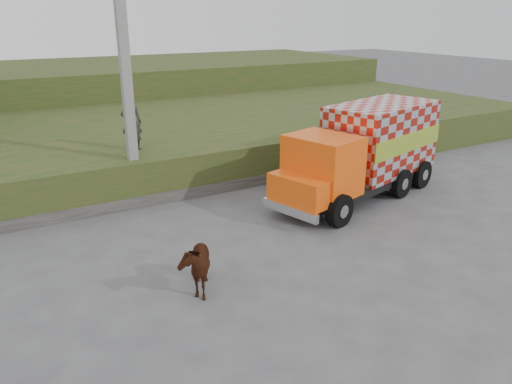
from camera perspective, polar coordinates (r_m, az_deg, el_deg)
ground at (r=13.62m, az=-3.66°, el=-6.39°), size 120.00×120.00×0.00m
embankment at (r=22.31m, az=-15.25°, el=5.43°), size 40.00×12.00×1.50m
embankment_far at (r=33.74m, az=-20.88°, el=10.80°), size 40.00×12.00×3.00m
retaining_strip at (r=16.62m, az=-16.40°, el=-1.51°), size 16.00×0.50×0.40m
utility_pole at (r=16.32m, az=-14.61°, el=12.37°), size 1.20×0.30×8.00m
cargo_truck at (r=17.40m, az=12.34°, el=4.62°), size 7.26×3.93×3.09m
cow at (r=11.47m, az=-7.05°, el=-8.17°), size 1.24×1.69×1.30m
pedestrian at (r=17.84m, az=-14.04°, el=7.68°), size 0.80×0.64×1.89m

